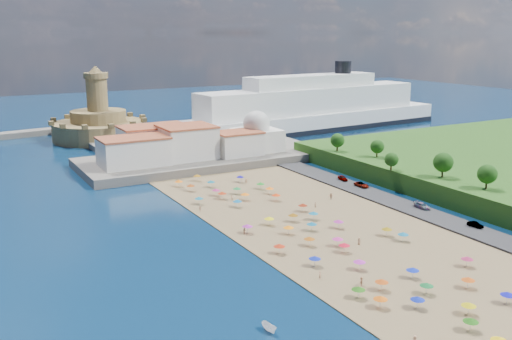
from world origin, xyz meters
TOP-DOWN VIEW (x-y plane):
  - ground at (0.00, 0.00)m, footprint 700.00×700.00m
  - terrace at (10.00, 73.00)m, footprint 90.00×36.00m
  - jetty at (-12.00, 108.00)m, footprint 18.00×70.00m
  - waterfront_buildings at (-3.05, 73.64)m, footprint 57.00×29.00m
  - domed_building at (30.00, 71.00)m, footprint 16.00×16.00m
  - fortress at (-12.00, 138.00)m, footprint 40.00×40.00m
  - cruise_ship at (83.52, 112.44)m, footprint 150.81×33.29m
  - beach_parasols at (-0.96, -11.25)m, footprint 32.11×116.93m
  - beachgoers at (-0.04, -5.83)m, footprint 38.20×96.69m
  - parked_cars at (36.00, 0.72)m, footprint 2.41×67.98m
  - hillside_trees at (48.48, -12.11)m, footprint 13.03×109.16m

SIDE VIEW (x-z plane):
  - ground at x=0.00m, z-range 0.00..0.00m
  - beachgoers at x=-0.04m, z-range 0.19..2.05m
  - jetty at x=-12.00m, z-range 0.00..2.40m
  - parked_cars at x=36.00m, z-range 0.67..2.12m
  - terrace at x=10.00m, z-range 0.00..3.00m
  - beach_parasols at x=-0.96m, z-range 1.05..3.25m
  - fortress at x=-12.00m, z-range -9.52..22.88m
  - waterfront_buildings at x=-3.05m, z-range 2.38..13.38m
  - domed_building at x=30.00m, z-range 1.47..16.47m
  - cruise_ship at x=83.52m, z-range -6.66..26.02m
  - hillside_trees at x=48.48m, z-range 6.31..13.52m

